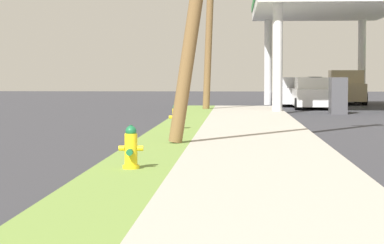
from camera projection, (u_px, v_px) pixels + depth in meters
name	position (u px, v px, depth m)	size (l,w,h in m)	color
fire_hydrant_second	(131.00, 150.00, 13.45)	(0.42, 0.38, 0.74)	yellow
fire_hydrant_third	(176.00, 118.00, 23.33)	(0.42, 0.37, 0.74)	yellow
utility_pole_background	(210.00, 9.00, 36.57)	(1.11, 1.12, 9.09)	brown
car_silver_by_near_pump	(296.00, 93.00, 43.30)	(2.10, 4.57, 1.57)	#BCBCC1
car_white_by_far_pump	(312.00, 94.00, 39.78)	(1.96, 4.51, 1.57)	white
truck_tan_at_forecourt	(344.00, 88.00, 46.30)	(2.27, 5.46, 1.97)	tan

